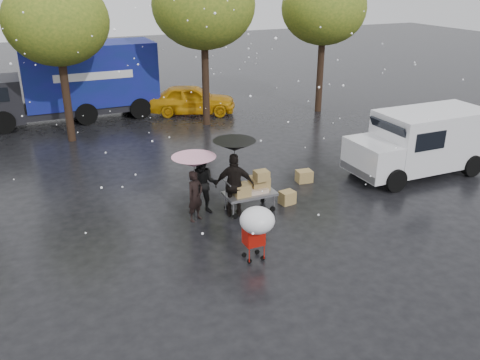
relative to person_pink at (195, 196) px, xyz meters
name	(u,v)px	position (x,y,z in m)	size (l,w,h in m)	color
ground	(247,227)	(1.15, -0.98, -0.74)	(90.00, 90.00, 0.00)	black
person_pink	(195,196)	(0.00, 0.00, 0.00)	(0.54, 0.36, 1.49)	black
person_middle	(203,185)	(0.37, 0.34, 0.15)	(0.87, 0.68, 1.79)	black
person_black	(235,185)	(1.14, -0.16, 0.20)	(1.10, 0.46, 1.88)	black
umbrella_pink	(194,162)	(0.00, 0.00, 1.03)	(1.23, 1.23, 1.92)	#4C4C4C
umbrella_black	(234,146)	(1.14, -0.16, 1.38)	(1.20, 1.20, 2.28)	#4C4C4C
vendor_cart	(252,188)	(1.74, -0.07, -0.02)	(1.52, 0.80, 1.27)	slate
shopping_cart	(257,223)	(0.60, -2.73, 0.32)	(0.84, 0.84, 1.46)	red
white_van	(422,141)	(8.34, 0.31, 0.42)	(4.91, 2.18, 2.20)	white
blue_truck	(72,82)	(-1.73, 12.39, 1.02)	(8.30, 2.60, 3.50)	navy
box_ground_near	(287,197)	(2.91, -0.08, -0.54)	(0.44, 0.35, 0.40)	olive
box_ground_far	(304,176)	(4.27, 1.22, -0.55)	(0.51, 0.39, 0.39)	olive
yellow_taxi	(192,99)	(3.65, 11.07, -0.02)	(1.70, 4.23, 1.44)	orange
tree_row	(135,12)	(0.69, 9.02, 4.28)	(21.60, 4.40, 7.12)	black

